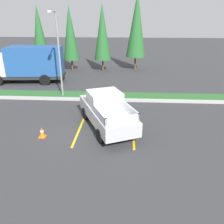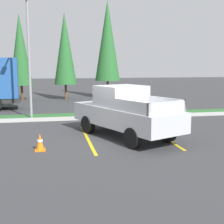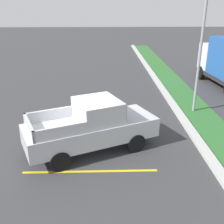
# 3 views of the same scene
# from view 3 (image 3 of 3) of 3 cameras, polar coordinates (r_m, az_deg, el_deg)

# --- Properties ---
(ground_plane) EXTENTS (120.00, 120.00, 0.00)m
(ground_plane) POSITION_cam_3_polar(r_m,az_deg,el_deg) (11.76, -6.38, -6.60)
(ground_plane) COLOR #38383A
(parking_line_near) EXTENTS (0.12, 4.80, 0.01)m
(parking_line_near) POSITION_cam_3_polar(r_m,az_deg,el_deg) (12.64, -3.96, -4.36)
(parking_line_near) COLOR yellow
(parking_line_near) RESTS_ON ground
(parking_line_far) EXTENTS (0.12, 4.80, 0.01)m
(parking_line_far) POSITION_cam_3_polar(r_m,az_deg,el_deg) (9.95, -4.58, -12.29)
(parking_line_far) COLOR yellow
(parking_line_far) RESTS_ON ground
(curb_strip) EXTENTS (56.00, 0.40, 0.15)m
(curb_strip) POSITION_cam_3_polar(r_m,az_deg,el_deg) (12.35, 17.51, -5.70)
(curb_strip) COLOR #B2B2AD
(curb_strip) RESTS_ON ground
(grass_median) EXTENTS (56.00, 1.80, 0.06)m
(grass_median) POSITION_cam_3_polar(r_m,az_deg,el_deg) (12.77, 22.18, -5.64)
(grass_median) COLOR #2D662D
(grass_median) RESTS_ON ground
(pickup_truck_main) EXTENTS (3.85, 5.53, 2.10)m
(pickup_truck_main) POSITION_cam_3_polar(r_m,az_deg,el_deg) (10.81, -4.13, -3.02)
(pickup_truck_main) COLOR black
(pickup_truck_main) RESTS_ON ground
(street_light) EXTENTS (0.24, 1.49, 6.45)m
(street_light) POSITION_cam_3_polar(r_m,az_deg,el_deg) (14.73, 17.62, 13.84)
(street_light) COLOR gray
(street_light) RESTS_ON ground
(traffic_cone) EXTENTS (0.36, 0.36, 0.60)m
(traffic_cone) POSITION_cam_3_polar(r_m,az_deg,el_deg) (14.29, -9.31, -0.13)
(traffic_cone) COLOR orange
(traffic_cone) RESTS_ON ground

